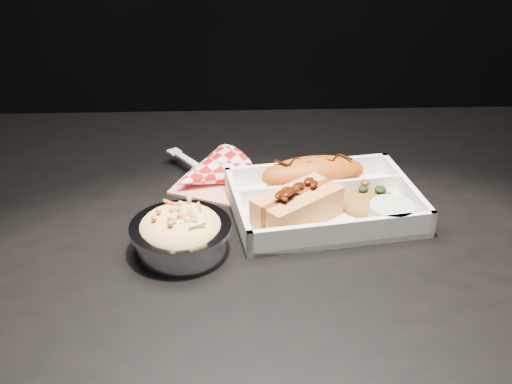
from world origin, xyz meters
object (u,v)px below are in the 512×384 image
at_px(dining_table, 295,273).
at_px(napkin_fork, 207,174).
at_px(hotdog, 297,204).
at_px(foil_coleslaw_cup, 181,232).
at_px(fried_pastry, 313,173).
at_px(food_tray, 323,205).

relative_size(dining_table, napkin_fork, 7.58).
height_order(dining_table, hotdog, hotdog).
bearing_deg(napkin_fork, foil_coleslaw_cup, -45.38).
bearing_deg(foil_coleslaw_cup, hotdog, 20.31).
distance_m(fried_pastry, napkin_fork, 0.16).
bearing_deg(fried_pastry, hotdog, -109.63).
relative_size(hotdog, foil_coleslaw_cup, 1.02).
bearing_deg(fried_pastry, napkin_fork, 168.14).
relative_size(fried_pastry, hotdog, 1.18).
bearing_deg(dining_table, fried_pastry, 68.16).
xyz_separation_m(dining_table, foil_coleslaw_cup, (-0.15, -0.07, 0.12)).
bearing_deg(foil_coleslaw_cup, napkin_fork, 81.25).
distance_m(food_tray, hotdog, 0.06).
relative_size(dining_table, food_tray, 4.36).
relative_size(fried_pastry, foil_coleslaw_cup, 1.21).
xyz_separation_m(dining_table, napkin_fork, (-0.13, 0.11, 0.11)).
bearing_deg(fried_pastry, foil_coleslaw_cup, -141.76).
height_order(foil_coleslaw_cup, napkin_fork, napkin_fork).
bearing_deg(hotdog, foil_coleslaw_cup, 161.92).
xyz_separation_m(hotdog, foil_coleslaw_cup, (-0.15, -0.06, -0.00)).
xyz_separation_m(dining_table, food_tray, (0.04, 0.02, 0.10)).
height_order(dining_table, napkin_fork, napkin_fork).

